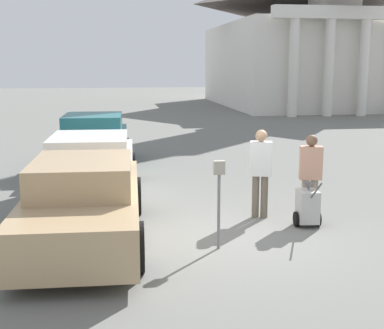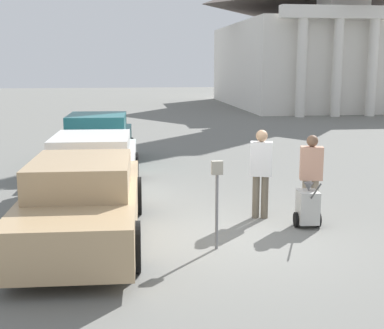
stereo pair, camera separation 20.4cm
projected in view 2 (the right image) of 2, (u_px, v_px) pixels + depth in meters
name	position (u px, v px, depth m)	size (l,w,h in m)	color
ground_plane	(230.00, 238.00, 9.27)	(120.00, 120.00, 0.00)	slate
parked_car_tan	(83.00, 202.00, 9.05)	(2.11, 5.00, 1.44)	tan
parked_car_white	(93.00, 166.00, 12.31)	(2.22, 5.24, 1.40)	silver
parked_car_teal	(98.00, 143.00, 15.46)	(2.12, 4.82, 1.57)	#23666B
parking_meter	(217.00, 189.00, 8.56)	(0.18, 0.09, 1.46)	slate
person_worker	(261.00, 168.00, 10.32)	(0.46, 0.32, 1.74)	#665B4C
person_supervisor	(311.00, 173.00, 10.16)	(0.46, 0.31, 1.66)	gray
equipment_cart	(308.00, 207.00, 9.84)	(0.49, 1.00, 1.00)	#B2B2AD
church	(308.00, 31.00, 37.61)	(10.68, 16.91, 22.61)	silver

